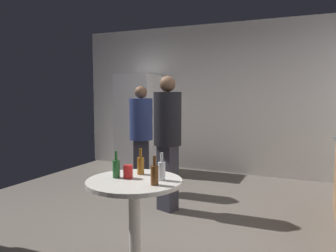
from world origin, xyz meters
TOP-DOWN VIEW (x-y plane):
  - ground_plane at (0.00, 0.00)m, footprint 5.20×5.20m
  - wall_back at (0.00, 2.63)m, footprint 5.32×0.06m
  - refrigerator at (-1.34, 2.20)m, footprint 0.70×0.68m
  - foreground_table at (0.38, -0.98)m, footprint 0.80×0.80m
  - beer_bottle_amber at (0.33, -0.79)m, footprint 0.06×0.06m
  - beer_bottle_brown at (0.60, -1.06)m, footprint 0.06×0.06m
  - beer_bottle_green at (0.20, -0.98)m, footprint 0.06×0.06m
  - beer_bottle_clear at (0.59, -0.90)m, footprint 0.06×0.06m
  - plastic_cup_red at (0.30, -0.95)m, footprint 0.08×0.08m
  - person_in_black_shirt at (0.08, 0.36)m, footprint 0.43×0.43m
  - person_in_navy_shirt at (-0.62, 0.98)m, footprint 0.45×0.45m

SIDE VIEW (x-z plane):
  - ground_plane at x=0.00m, z-range -0.10..0.00m
  - foreground_table at x=0.38m, z-range 0.26..1.00m
  - plastic_cup_red at x=0.30m, z-range 0.73..0.85m
  - beer_bottle_amber at x=0.33m, z-range 0.70..0.93m
  - beer_bottle_brown at x=0.60m, z-range 0.70..0.93m
  - beer_bottle_green at x=0.20m, z-range 0.70..0.93m
  - beer_bottle_clear at x=0.59m, z-range 0.70..0.93m
  - refrigerator at x=-1.34m, z-range 0.00..1.80m
  - person_in_navy_shirt at x=-0.62m, z-range 0.13..1.69m
  - person_in_black_shirt at x=0.08m, z-range 0.14..1.80m
  - wall_back at x=0.00m, z-range 0.00..2.70m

